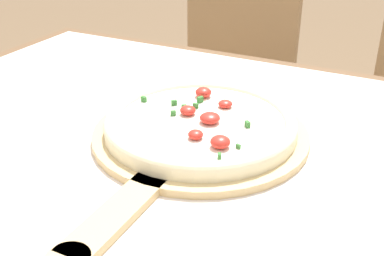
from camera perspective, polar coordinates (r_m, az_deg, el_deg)
The scene contains 5 objects.
dining_table at distance 0.77m, azimuth 2.51°, elevation -10.15°, with size 1.33×0.94×0.72m.
towel_cloth at distance 0.71m, azimuth 2.68°, elevation -3.65°, with size 1.25×0.86×0.00m.
pizza_peel at distance 0.74m, azimuth 0.32°, elevation -1.35°, with size 0.34×0.52×0.01m.
pizza at distance 0.75m, azimuth 1.04°, elevation 0.60°, with size 0.30×0.30×0.04m.
chair_left at distance 1.59m, azimuth 4.54°, elevation 6.34°, with size 0.41×0.41×0.90m.
Camera 1 is at (0.24, -0.56, 1.09)m, focal length 45.00 mm.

